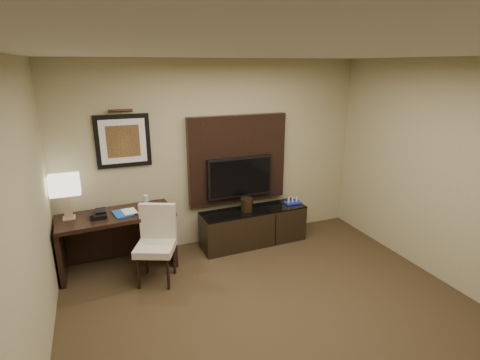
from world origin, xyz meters
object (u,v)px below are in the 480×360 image
desk_chair (155,247)px  ice_bucket (247,205)px  tv (240,177)px  desk (118,241)px  water_bottle (146,202)px  desk_phone (98,214)px  table_lamp (66,196)px  credenza (253,226)px  minibar_tray (293,200)px

desk_chair → ice_bucket: bearing=42.9°
tv → desk: bearing=-174.0°
desk → desk_chair: desk_chair is taller
desk_chair → ice_bucket: 1.52m
desk → water_bottle: (0.40, 0.04, 0.48)m
desk_phone → ice_bucket: 2.03m
tv → desk_phone: bearing=-173.1°
tv → table_lamp: 2.35m
desk → desk_phone: (-0.20, -0.05, 0.43)m
tv → table_lamp: bearing=-176.6°
credenza → minibar_tray: size_ratio=6.23×
desk_chair → minibar_tray: size_ratio=3.69×
credenza → desk_chair: bearing=-163.3°
credenza → water_bottle: bearing=176.4°
desk → table_lamp: size_ratio=2.44×
desk → ice_bucket: desk is taller
credenza → desk_phone: bearing=179.5°
table_lamp → minibar_tray: (3.16, -0.03, -0.47)m
desk → desk_phone: size_ratio=7.52×
tv → minibar_tray: bearing=-11.9°
credenza → desk_chair: desk_chair is taller
table_lamp → ice_bucket: size_ratio=2.96×
desk_phone → desk: bearing=13.0°
desk → tv: tv is taller
table_lamp → minibar_tray: table_lamp is taller
tv → ice_bucket: 0.42m
desk → tv: bearing=1.6°
desk → tv: size_ratio=1.44×
desk → minibar_tray: bearing=-4.0°
tv → water_bottle: 1.41m
credenza → ice_bucket: ice_bucket is taller
table_lamp → minibar_tray: bearing=-0.6°
desk_phone → ice_bucket: desk_phone is taller
desk → tv: 1.92m
credenza → desk_chair: 1.64m
desk_phone → water_bottle: size_ratio=1.01×
desk → minibar_tray: size_ratio=5.61×
desk_phone → table_lamp: bearing=161.2°
desk_chair → desk_phone: 0.84m
credenza → tv: 0.78m
desk → credenza: size_ratio=0.90×
table_lamp → ice_bucket: table_lamp is taller
minibar_tray → desk: bearing=-179.6°
credenza → desk_phone: (-2.15, -0.05, 0.54)m
table_lamp → water_bottle: 0.97m
tv → desk_chair: (-1.40, -0.71, -0.55)m
tv → minibar_tray: 0.93m
credenza → desk_chair: size_ratio=1.69×
table_lamp → desk_phone: 0.44m
tv → ice_bucket: size_ratio=5.02×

